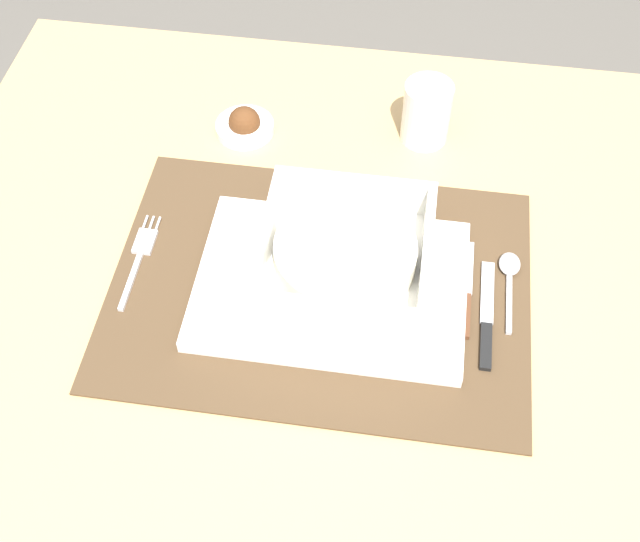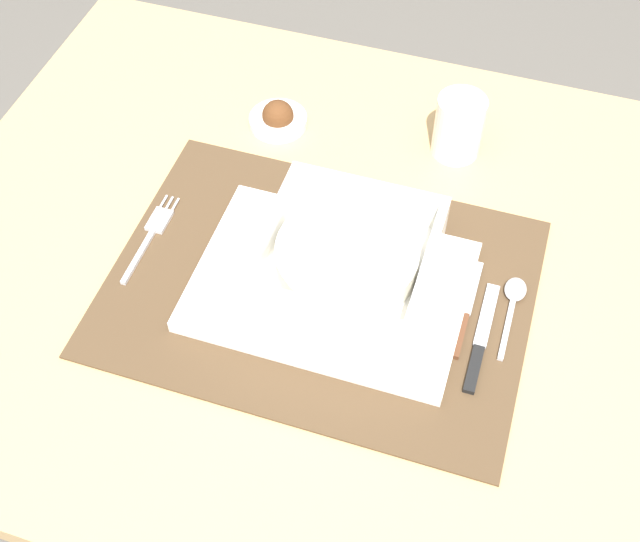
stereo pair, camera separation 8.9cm
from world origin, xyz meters
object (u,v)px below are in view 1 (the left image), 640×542
butter_knife (486,321)px  dining_table (335,314)px  condiment_saucer (245,125)px  bread_knife (465,294)px  spoon (510,272)px  fork (141,253)px  porridge_bowl (345,256)px  drinking_glass (426,115)px

butter_knife → dining_table: bearing=160.5°
condiment_saucer → bread_knife: bearing=-37.7°
butter_knife → condiment_saucer: 0.41m
condiment_saucer → dining_table: bearing=-53.6°
spoon → condiment_saucer: size_ratio=1.44×
fork → condiment_saucer: 0.23m
spoon → bread_knife: size_ratio=0.82×
dining_table → porridge_bowl: porridge_bowl is taller
porridge_bowl → butter_knife: bearing=-13.7°
dining_table → drinking_glass: bearing=69.1°
spoon → drinking_glass: bearing=119.7°
fork → drinking_glass: size_ratio=1.66×
dining_table → spoon: (0.19, 0.01, 0.11)m
butter_knife → drinking_glass: size_ratio=1.72×
spoon → butter_knife: spoon is taller
spoon → porridge_bowl: bearing=-168.4°
dining_table → drinking_glass: drinking_glass is taller
butter_knife → drinking_glass: bearing=107.1°
condiment_saucer → drinking_glass: bearing=5.7°
butter_knife → spoon: bearing=71.0°
porridge_bowl → spoon: porridge_bowl is taller
dining_table → fork: (-0.22, -0.02, 0.11)m
porridge_bowl → condiment_saucer: porridge_bowl is taller
butter_knife → bread_knife: same height
dining_table → bread_knife: 0.19m
porridge_bowl → spoon: bearing=9.4°
porridge_bowl → drinking_glass: 0.25m
fork → bread_knife: (0.37, -0.00, 0.00)m
drinking_glass → condiment_saucer: size_ratio=1.09×
bread_knife → condiment_saucer: size_ratio=1.75×
porridge_bowl → dining_table: bearing=119.4°
porridge_bowl → fork: bearing=-179.5°
porridge_bowl → bread_knife: bearing=-2.9°
butter_knife → bread_knife: bearing=126.7°
bread_knife → condiment_saucer: bearing=139.2°
spoon → butter_knife: bearing=-106.8°
spoon → butter_knife: 0.07m
spoon → condiment_saucer: condiment_saucer is taller
drinking_glass → condiment_saucer: drinking_glass is taller
butter_knife → drinking_glass: drinking_glass is taller
drinking_glass → condiment_saucer: 0.23m
porridge_bowl → drinking_glass: size_ratio=2.24×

